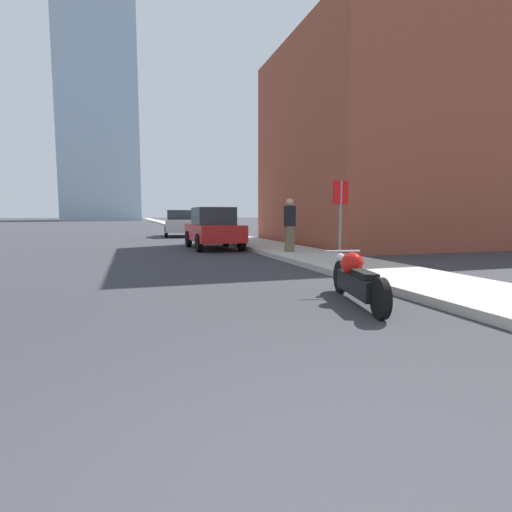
% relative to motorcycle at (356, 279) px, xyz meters
% --- Properties ---
extents(sidewalk, '(2.32, 240.00, 0.15)m').
position_rel_motorcycle_xyz_m(sidewalk, '(2.13, 35.84, -0.31)').
color(sidewalk, '#B2ADA3').
rests_on(sidewalk, ground_plane).
extents(brick_storefront, '(13.59, 9.72, 9.26)m').
position_rel_motorcycle_xyz_m(brick_storefront, '(10.29, 11.23, 4.24)').
color(brick_storefront, brown).
rests_on(brick_storefront, ground_plane).
extents(distant_tower, '(18.38, 18.38, 78.90)m').
position_rel_motorcycle_xyz_m(distant_tower, '(-9.96, 105.42, 39.06)').
color(distant_tower, '#9EB7CC').
rests_on(distant_tower, ground_plane).
extents(motorcycle, '(0.81, 2.40, 0.80)m').
position_rel_motorcycle_xyz_m(motorcycle, '(0.00, 0.00, 0.00)').
color(motorcycle, black).
rests_on(motorcycle, ground_plane).
extents(parked_car_red, '(1.95, 4.08, 1.71)m').
position_rel_motorcycle_xyz_m(parked_car_red, '(-0.14, 10.81, 0.47)').
color(parked_car_red, red).
rests_on(parked_car_red, ground_plane).
extents(parked_car_silver, '(2.19, 4.18, 1.71)m').
position_rel_motorcycle_xyz_m(parked_car_silver, '(-0.36, 20.91, 0.47)').
color(parked_car_silver, '#BCBCC1').
rests_on(parked_car_silver, ground_plane).
extents(stop_sign, '(0.57, 0.26, 2.13)m').
position_rel_motorcycle_xyz_m(stop_sign, '(1.81, 3.77, 1.22)').
color(stop_sign, slate).
rests_on(stop_sign, sidewalk).
extents(pedestrian, '(0.36, 0.25, 1.81)m').
position_rel_motorcycle_xyz_m(pedestrian, '(1.76, 7.12, 0.70)').
color(pedestrian, brown).
rests_on(pedestrian, sidewalk).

